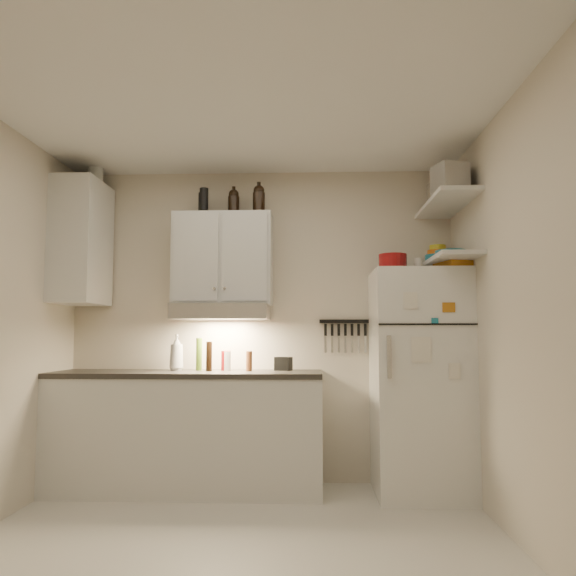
{
  "coord_description": "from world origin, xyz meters",
  "views": [
    {
      "loc": [
        0.41,
        -3.22,
        1.19
      ],
      "look_at": [
        0.25,
        0.9,
        1.55
      ],
      "focal_mm": 35.0,
      "sensor_mm": 36.0,
      "label": 1
    }
  ],
  "objects": [
    {
      "name": "stock_pot",
      "position": [
        1.5,
        1.27,
        2.32
      ],
      "size": [
        0.36,
        0.36,
        0.2
      ],
      "primitive_type": "cylinder",
      "rotation": [
        0.0,
        0.0,
        -0.32
      ],
      "color": "silver",
      "rests_on": "shelf_hi"
    },
    {
      "name": "spice_jar",
      "position": [
        1.25,
        1.13,
        1.75
      ],
      "size": [
        0.07,
        0.07,
        0.1
      ],
      "primitive_type": "cylinder",
      "rotation": [
        0.0,
        0.0,
        -0.29
      ],
      "color": "silver",
      "rests_on": "fridge"
    },
    {
      "name": "shelf_hi",
      "position": [
        1.45,
        1.02,
        2.2
      ],
      "size": [
        0.3,
        0.95,
        0.03
      ],
      "primitive_type": "cube",
      "color": "silver",
      "rests_on": "right_wall"
    },
    {
      "name": "range_hood",
      "position": [
        -0.3,
        1.27,
        1.39
      ],
      "size": [
        0.76,
        0.46,
        0.12
      ],
      "primitive_type": "cube",
      "color": "silver",
      "rests_on": "back_wall"
    },
    {
      "name": "dutch_oven",
      "position": [
        1.05,
        1.09,
        1.76
      ],
      "size": [
        0.23,
        0.23,
        0.12
      ],
      "primitive_type": "cylinder",
      "rotation": [
        0.0,
        0.0,
        0.1
      ],
      "color": "maroon",
      "rests_on": "fridge"
    },
    {
      "name": "pepper_mill",
      "position": [
        -0.07,
        1.25,
        1.0
      ],
      "size": [
        0.05,
        0.05,
        0.16
      ],
      "primitive_type": "cylinder",
      "rotation": [
        0.0,
        0.0,
        0.11
      ],
      "color": "brown",
      "rests_on": "countertop"
    },
    {
      "name": "vinegar_bottle",
      "position": [
        -0.39,
        1.23,
        1.04
      ],
      "size": [
        0.06,
        0.06,
        0.23
      ],
      "primitive_type": "cylinder",
      "rotation": [
        0.0,
        0.0,
        0.32
      ],
      "color": "black",
      "rests_on": "countertop"
    },
    {
      "name": "bowl_orange",
      "position": [
        1.48,
        1.49,
        1.89
      ],
      "size": [
        0.17,
        0.17,
        0.05
      ],
      "primitive_type": "cylinder",
      "color": "orange",
      "rests_on": "bowl_teal"
    },
    {
      "name": "bowl_teal",
      "position": [
        1.47,
        1.39,
        1.82
      ],
      "size": [
        0.22,
        0.22,
        0.09
      ],
      "primitive_type": "cylinder",
      "color": "#19728D",
      "rests_on": "shelf_lo"
    },
    {
      "name": "red_jar",
      "position": [
        -0.27,
        1.32,
        1.0
      ],
      "size": [
        0.1,
        0.1,
        0.16
      ],
      "primitive_type": "cylinder",
      "rotation": [
        0.0,
        0.0,
        -0.25
      ],
      "color": "maroon",
      "rests_on": "countertop"
    },
    {
      "name": "upper_cabinet",
      "position": [
        -0.3,
        1.33,
        1.83
      ],
      "size": [
        0.8,
        0.33,
        0.75
      ],
      "primitive_type": "cube",
      "color": "silver",
      "rests_on": "back_wall"
    },
    {
      "name": "thermos_a",
      "position": [
        -0.46,
        1.27,
        2.3
      ],
      "size": [
        0.09,
        0.09,
        0.21
      ],
      "primitive_type": "cylinder",
      "rotation": [
        0.0,
        0.0,
        -0.23
      ],
      "color": "black",
      "rests_on": "upper_cabinet"
    },
    {
      "name": "shelf_lo",
      "position": [
        1.45,
        1.02,
        1.76
      ],
      "size": [
        0.3,
        0.95,
        0.03
      ],
      "primitive_type": "cube",
      "color": "silver",
      "rests_on": "right_wall"
    },
    {
      "name": "knife_strip",
      "position": [
        0.7,
        1.49,
        1.32
      ],
      "size": [
        0.42,
        0.02,
        0.03
      ],
      "primitive_type": "cube",
      "color": "black",
      "rests_on": "back_wall"
    },
    {
      "name": "countertop",
      "position": [
        -0.55,
        1.2,
        0.9
      ],
      "size": [
        2.1,
        0.62,
        0.04
      ],
      "primitive_type": "cube",
      "color": "#2E2A27",
      "rests_on": "base_cabinet"
    },
    {
      "name": "thermos_b",
      "position": [
        -0.49,
        1.36,
        2.3
      ],
      "size": [
        0.07,
        0.07,
        0.19
      ],
      "primitive_type": "cylinder",
      "rotation": [
        0.0,
        0.0,
        -0.12
      ],
      "color": "black",
      "rests_on": "upper_cabinet"
    },
    {
      "name": "fridge",
      "position": [
        1.25,
        1.16,
        0.85
      ],
      "size": [
        0.7,
        0.68,
        1.7
      ],
      "primitive_type": "cube",
      "color": "white",
      "rests_on": "floor"
    },
    {
      "name": "back_wall",
      "position": [
        0.0,
        1.51,
        1.3
      ],
      "size": [
        3.2,
        0.02,
        2.6
      ],
      "primitive_type": "cube",
      "color": "beige",
      "rests_on": "ground"
    },
    {
      "name": "soap_bottle",
      "position": [
        -0.67,
        1.3,
        1.08
      ],
      "size": [
        0.14,
        0.14,
        0.33
      ],
      "primitive_type": "imported",
      "rotation": [
        0.0,
        0.0,
        0.16
      ],
      "color": "silver",
      "rests_on": "countertop"
    },
    {
      "name": "side_jar",
      "position": [
        -1.38,
        1.3,
        2.53
      ],
      "size": [
        0.14,
        0.14,
        0.17
      ],
      "primitive_type": "cylinder",
      "rotation": [
        0.0,
        0.0,
        0.14
      ],
      "color": "silver",
      "rests_on": "side_cabinet"
    },
    {
      "name": "plates",
      "position": [
        1.46,
        0.98,
        1.8
      ],
      "size": [
        0.23,
        0.23,
        0.06
      ],
      "primitive_type": "cylinder",
      "rotation": [
        0.0,
        0.0,
        -0.01
      ],
      "color": "#19728D",
      "rests_on": "shelf_lo"
    },
    {
      "name": "base_cabinet",
      "position": [
        -0.55,
        1.2,
        0.44
      ],
      "size": [
        2.1,
        0.6,
        0.88
      ],
      "primitive_type": "cube",
      "color": "silver",
      "rests_on": "floor"
    },
    {
      "name": "clear_bottle",
      "position": [
        -0.25,
        1.28,
        1.0
      ],
      "size": [
        0.07,
        0.07,
        0.15
      ],
      "primitive_type": "cylinder",
      "rotation": [
        0.0,
        0.0,
        -0.43
      ],
      "color": "silver",
      "rests_on": "countertop"
    },
    {
      "name": "growler_a",
      "position": [
        -0.22,
        1.36,
        2.31
      ],
      "size": [
        0.1,
        0.1,
        0.23
      ],
      "primitive_type": null,
      "rotation": [
        0.0,
        0.0,
        0.09
      ],
      "color": "black",
      "rests_on": "upper_cabinet"
    },
    {
      "name": "book_stack",
      "position": [
        1.49,
        0.98,
        1.75
      ],
      "size": [
        0.29,
        0.32,
        0.09
      ],
      "primitive_type": "cube",
      "rotation": [
        0.0,
        0.0,
        0.29
      ],
      "color": "#B86C17",
      "rests_on": "fridge"
    },
    {
      "name": "ceiling",
      "position": [
        0.0,
        0.0,
        2.61
      ],
      "size": [
        3.2,
        3.0,
        0.02
      ],
      "primitive_type": "cube",
      "color": "white",
      "rests_on": "ground"
    },
    {
      "name": "tin_a",
      "position": [
        1.48,
        0.9,
        2.32
      ],
      "size": [
        0.28,
        0.27,
        0.22
      ],
      "primitive_type": "cube",
      "rotation": [
        0.0,
        0.0,
        -0.4
      ],
      "color": "#AAAAAD",
      "rests_on": "shelf_hi"
    },
    {
      "name": "side_cabinet",
      "position": [
        -1.44,
        1.2,
        1.95
      ],
      "size": [
        0.33,
        0.55,
        1.0
      ],
      "primitive_type": "cube",
      "color": "silver",
      "rests_on": "left_wall"
    },
    {
      "name": "bowl_yellow",
      "position": [
        1.48,
        1.49,
        1.93
      ],
      "size": [
        0.13,
        0.13,
        0.04
      ],
      "primitive_type": "cylinder",
      "color": "gold",
      "rests_on": "bowl_orange"
    },
    {
      "name": "tin_b",
      "position": [
        1.42,
        0.75,
        2.32
      ],
      "size": [
        0.26,
        0.26,
        0.2
      ],
      "primitive_type": "cube",
      "rotation": [
        0.0,
        0.0,
        0.32
      ],
      "color": "#AAAAAD",
      "rests_on": "shelf_hi"
    },
    {
      "name": "growler_b",
      "position": [
        -0.0,
        1.27,
        2.32
      ],
      "size": [
        0.11,
        0.11,
        0.24
      ],
      "primitive_type": null,
      "rotation": [
        0.0,
        0.0,
        -0.08
      ],
      "color": "black",
      "rests_on": "upper_cabinet"
    },
    {
      "name": "oil_bottle",
      "position": [
        -0.49,
        1.32,
        1.05
      ],
      "size": [
        0.07,
        0.07,
        0.26
      ],
      "primitive_type": "cylinder",
      "rotation": [
        0.0,
        0.0,
        -0.41
      ],
      "color": "#466519",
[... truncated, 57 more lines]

